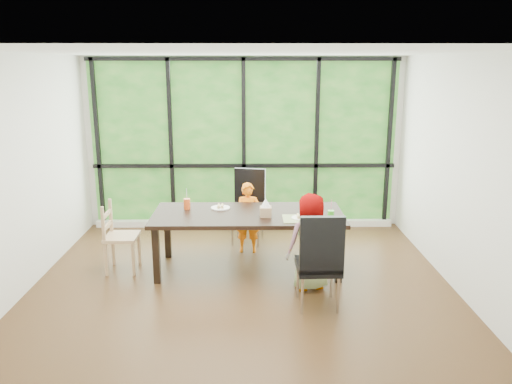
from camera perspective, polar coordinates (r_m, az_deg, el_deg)
ground at (r=6.21m, az=-1.58°, el=-10.10°), size 5.00×5.00×0.00m
back_wall at (r=8.00m, az=-1.39°, el=5.55°), size 5.00×0.00×5.00m
foliage_backdrop at (r=7.98m, az=-1.39°, el=5.53°), size 4.80×0.02×2.65m
window_mullions at (r=7.94m, az=-1.39°, el=5.49°), size 4.80×0.06×2.65m
window_sill at (r=8.20m, az=-1.34°, el=-3.57°), size 4.80×0.12×0.10m
dining_table at (r=6.43m, az=-0.90°, el=-5.62°), size 2.41×1.09×0.75m
chair_window_leather at (r=7.33m, az=-0.97°, el=-1.75°), size 0.54×0.54×1.08m
chair_interior_leather at (r=5.45m, az=7.11°, el=-7.62°), size 0.47×0.47×1.08m
chair_end_beech at (r=6.59m, az=-15.03°, el=-4.95°), size 0.40×0.42×0.90m
child_toddler at (r=6.99m, az=-0.89°, el=-2.95°), size 0.37×0.25×0.99m
child_older at (r=5.85m, az=6.04°, el=-5.67°), size 0.64×0.51×1.15m
placemat at (r=6.10m, az=5.31°, el=-3.05°), size 0.48×0.35×0.01m
plate_far at (r=6.53m, az=-4.07°, el=-1.81°), size 0.25×0.25×0.02m
plate_near at (r=6.12m, az=5.04°, el=-2.96°), size 0.21×0.21×0.01m
orange_cup at (r=6.54m, az=-7.86°, el=-1.34°), size 0.09×0.09×0.14m
green_cup at (r=6.08m, az=8.51°, el=-2.65°), size 0.08×0.08×0.12m
tissue_box at (r=6.16m, az=1.10°, el=-2.25°), size 0.14×0.14×0.12m
crepe_rolls_far at (r=6.52m, az=-4.07°, el=-1.60°), size 0.10×0.12×0.04m
crepe_rolls_near at (r=6.11m, az=5.04°, el=-2.74°), size 0.10×0.12×0.04m
straw_white at (r=6.51m, az=-7.89°, el=-0.42°), size 0.01×0.04×0.20m
straw_pink at (r=6.05m, az=8.55°, el=-1.73°), size 0.01×0.04×0.20m
tissue at (r=6.13m, az=1.11°, el=-1.21°), size 0.12×0.12×0.11m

